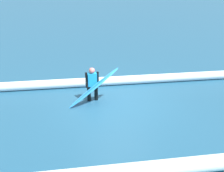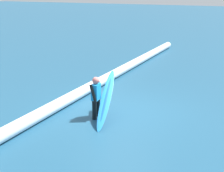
% 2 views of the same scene
% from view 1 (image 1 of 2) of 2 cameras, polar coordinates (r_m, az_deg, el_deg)
% --- Properties ---
extents(ground_plane, '(127.31, 127.31, 0.00)m').
position_cam_1_polar(ground_plane, '(10.12, 1.22, -3.81)').
color(ground_plane, navy).
extents(surfer, '(0.52, 0.25, 1.32)m').
position_cam_1_polar(surfer, '(10.15, -4.23, 0.75)').
color(surfer, black).
rests_on(surfer, ground_plane).
extents(surfboard, '(1.99, 0.73, 1.34)m').
position_cam_1_polar(surfboard, '(9.88, -3.87, -0.35)').
color(surfboard, '#268CE5').
rests_on(surfboard, ground_plane).
extents(wave_crest_foreground, '(17.89, 0.65, 0.38)m').
position_cam_1_polar(wave_crest_foreground, '(12.52, 12.99, 1.79)').
color(wave_crest_foreground, white).
rests_on(wave_crest_foreground, ground_plane).
extents(wave_crest_midground, '(21.16, 0.72, 0.41)m').
position_cam_1_polar(wave_crest_midground, '(6.62, 4.86, -17.59)').
color(wave_crest_midground, white).
rests_on(wave_crest_midground, ground_plane).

